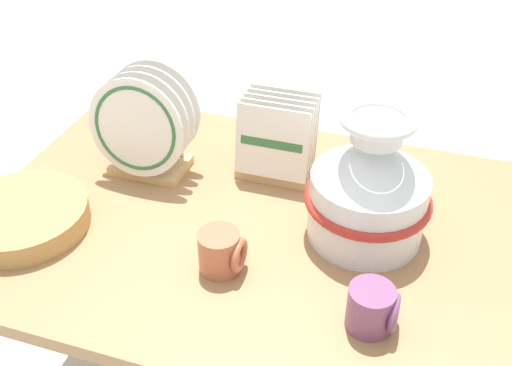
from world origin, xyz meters
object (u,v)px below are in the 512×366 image
object	(u,v)px
mug_plum_glaze	(373,309)
mug_terracotta_glaze	(221,252)
dish_rack_square_plates	(277,144)
dish_rack_round_plates	(145,129)
ceramic_vase	(369,187)
wicker_charger_stack	(23,216)

from	to	relation	value
mug_plum_glaze	mug_terracotta_glaze	xyz separation A→B (m)	(-0.32, 0.06, 0.00)
dish_rack_square_plates	mug_terracotta_glaze	world-z (taller)	dish_rack_square_plates
dish_rack_round_plates	mug_terracotta_glaze	xyz separation A→B (m)	(0.30, -0.28, -0.08)
ceramic_vase	mug_plum_glaze	distance (m)	0.28
dish_rack_round_plates	wicker_charger_stack	world-z (taller)	dish_rack_round_plates
dish_rack_square_plates	mug_terracotta_glaze	bearing A→B (deg)	-91.54
dish_rack_round_plates	dish_rack_square_plates	xyz separation A→B (m)	(0.31, 0.10, -0.04)
dish_rack_round_plates	mug_plum_glaze	xyz separation A→B (m)	(0.62, -0.34, -0.08)
dish_rack_round_plates	dish_rack_square_plates	distance (m)	0.33
ceramic_vase	wicker_charger_stack	size ratio (longest dim) A/B	1.04
ceramic_vase	mug_plum_glaze	bearing A→B (deg)	-77.67
wicker_charger_stack	mug_plum_glaze	world-z (taller)	mug_plum_glaze
dish_rack_round_plates	dish_rack_square_plates	size ratio (longest dim) A/B	1.33
mug_plum_glaze	dish_rack_round_plates	bearing A→B (deg)	151.50
dish_rack_round_plates	dish_rack_square_plates	world-z (taller)	dish_rack_round_plates
ceramic_vase	wicker_charger_stack	world-z (taller)	ceramic_vase
mug_plum_glaze	dish_rack_square_plates	bearing A→B (deg)	125.47
dish_rack_square_plates	dish_rack_round_plates	bearing A→B (deg)	-162.92
mug_terracotta_glaze	ceramic_vase	bearing A→B (deg)	37.43
ceramic_vase	mug_plum_glaze	size ratio (longest dim) A/B	3.21
mug_terracotta_glaze	dish_rack_square_plates	bearing A→B (deg)	88.46
dish_rack_round_plates	mug_plum_glaze	world-z (taller)	dish_rack_round_plates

